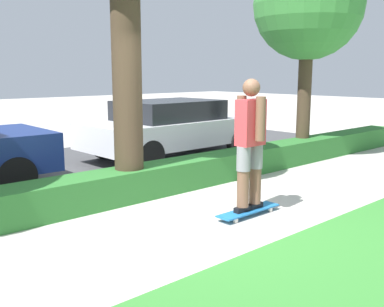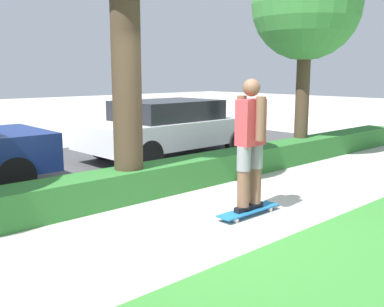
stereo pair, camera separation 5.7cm
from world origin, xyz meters
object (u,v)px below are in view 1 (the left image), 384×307
object	(u,v)px
skateboard	(249,211)
tree_far	(308,6)
parked_car_middle	(172,127)
skater_person	(250,141)

from	to	relation	value
skateboard	tree_far	size ratio (longest dim) A/B	0.23
skateboard	parked_car_middle	bearing A→B (deg)	63.74
skateboard	tree_far	world-z (taller)	tree_far
skateboard	skater_person	size ratio (longest dim) A/B	0.60
skateboard	parked_car_middle	xyz separation A→B (m)	(1.99, 4.03, 0.63)
skater_person	tree_far	distance (m)	5.04
tree_far	parked_car_middle	world-z (taller)	tree_far
skater_person	parked_car_middle	world-z (taller)	skater_person
skateboard	tree_far	bearing A→B (deg)	25.48
skateboard	skater_person	distance (m)	0.95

